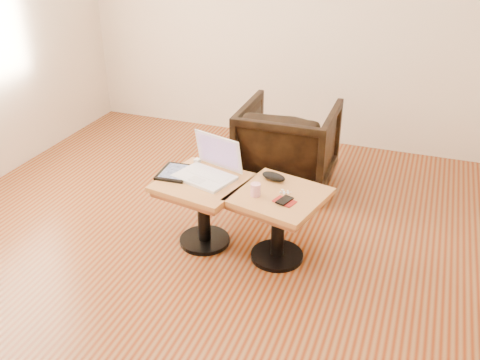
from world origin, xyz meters
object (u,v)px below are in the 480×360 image
(side_table_right, at_px, (279,210))
(armchair, at_px, (288,145))
(side_table_left, at_px, (203,196))
(striped_cup, at_px, (256,190))
(laptop, at_px, (209,169))

(side_table_right, xyz_separation_m, armchair, (-0.23, 1.05, -0.02))
(side_table_left, bearing_deg, armchair, 84.65)
(side_table_right, bearing_deg, striped_cup, -138.39)
(striped_cup, bearing_deg, armchair, 95.18)
(side_table_right, height_order, striped_cup, striped_cup)
(side_table_left, relative_size, striped_cup, 7.54)
(side_table_left, height_order, laptop, laptop)
(armchair, bearing_deg, side_table_left, 73.72)
(striped_cup, distance_m, armchair, 1.13)
(side_table_right, bearing_deg, side_table_left, -166.49)
(laptop, xyz_separation_m, armchair, (0.27, 0.97, -0.19))
(striped_cup, xyz_separation_m, armchair, (-0.10, 1.12, -0.18))
(side_table_left, bearing_deg, striped_cup, -0.38)
(laptop, relative_size, armchair, 0.59)
(laptop, height_order, striped_cup, laptop)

